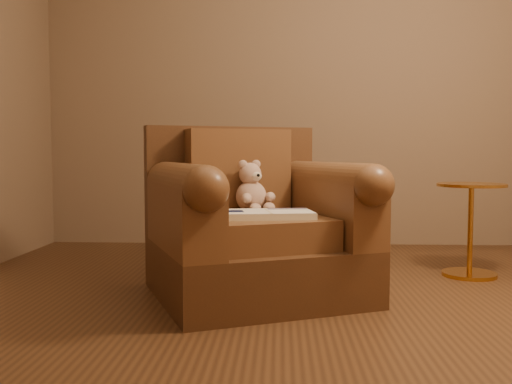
{
  "coord_description": "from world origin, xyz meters",
  "views": [
    {
      "loc": [
        -0.06,
        -2.75,
        0.77
      ],
      "look_at": [
        -0.19,
        0.2,
        0.56
      ],
      "focal_mm": 40.0,
      "sensor_mm": 36.0,
      "label": 1
    }
  ],
  "objects": [
    {
      "name": "floor",
      "position": [
        0.0,
        0.0,
        0.0
      ],
      "size": [
        4.0,
        4.0,
        0.0
      ],
      "primitive_type": "plane",
      "color": "#51321C",
      "rests_on": "ground"
    },
    {
      "name": "armchair",
      "position": [
        -0.21,
        0.29,
        0.36
      ],
      "size": [
        1.32,
        1.29,
        0.92
      ],
      "rotation": [
        0.0,
        0.0,
        0.4
      ],
      "color": "#4D2E19",
      "rests_on": "floor"
    },
    {
      "name": "teddy_bear",
      "position": [
        -0.22,
        0.38,
        0.55
      ],
      "size": [
        0.22,
        0.24,
        0.29
      ],
      "rotation": [
        0.0,
        0.0,
        0.65
      ],
      "color": "tan",
      "rests_on": "armchair"
    },
    {
      "name": "guidebook",
      "position": [
        -0.12,
        0.1,
        0.46
      ],
      "size": [
        0.48,
        0.33,
        0.04
      ],
      "rotation": [
        0.0,
        0.0,
        0.15
      ],
      "color": "beige",
      "rests_on": "armchair"
    },
    {
      "name": "side_table",
      "position": [
        1.11,
        0.79,
        0.31
      ],
      "size": [
        0.41,
        0.41,
        0.58
      ],
      "color": "gold",
      "rests_on": "floor"
    }
  ]
}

